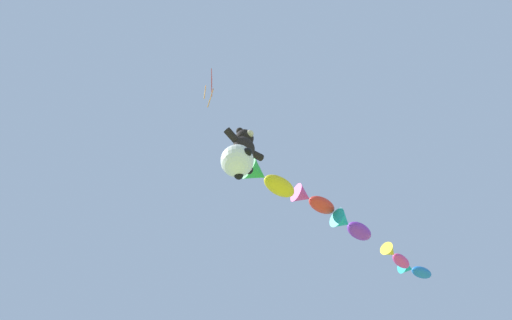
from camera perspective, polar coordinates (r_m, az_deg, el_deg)
The scene contains 8 objects.
teddy_bear_kite at distance 13.23m, azimuth -1.69°, elevation 2.21°, with size 1.65×0.73×1.67m.
soccer_ball_kite at distance 11.49m, azimuth -2.66°, elevation -0.17°, with size 1.06×1.06×0.98m.
fish_kite_goldfin at distance 16.07m, azimuth 1.74°, elevation -2.81°, with size 2.32×1.16×0.96m.
fish_kite_crimson at distance 17.56m, azimuth 8.04°, elevation -5.73°, with size 2.10×1.19×0.88m.
fish_kite_violet at distance 18.11m, azimuth 13.41°, elevation -9.18°, with size 2.01×1.07×0.92m.
fish_kite_magenta at distance 19.55m, azimuth 19.32°, elevation -12.86°, with size 1.63×0.68×0.66m.
fish_kite_cobalt at distance 21.56m, azimuth 21.67°, elevation -14.41°, with size 1.77×1.18×0.72m.
diamond_kite at distance 16.52m, azimuth -6.45°, elevation 10.62°, with size 0.80×0.93×2.91m.
Camera 1 is at (-4.91, -0.31, 0.81)m, focal length 28.00 mm.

